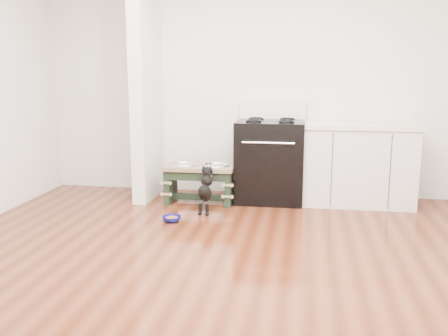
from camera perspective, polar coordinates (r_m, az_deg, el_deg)
ground at (r=3.82m, az=-1.00°, el=-11.70°), size 5.00×5.00×0.00m
room_shell at (r=3.53m, az=-1.09°, el=13.35°), size 5.00×5.00×5.00m
partition_wall at (r=5.85m, az=-8.85°, el=9.71°), size 0.15×0.80×2.70m
oven_range at (r=5.73m, az=5.29°, el=0.98°), size 0.76×0.69×1.14m
cabinet_run at (r=5.77m, az=15.06°, el=0.46°), size 1.24×0.64×0.91m
dog_feeder at (r=5.63m, az=-2.79°, el=-0.94°), size 0.79×0.42×0.45m
puppy at (r=5.26m, az=-2.11°, el=-2.28°), size 0.14×0.40×0.48m
floor_bowl at (r=5.01m, az=-5.99°, el=-5.81°), size 0.20×0.20×0.06m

